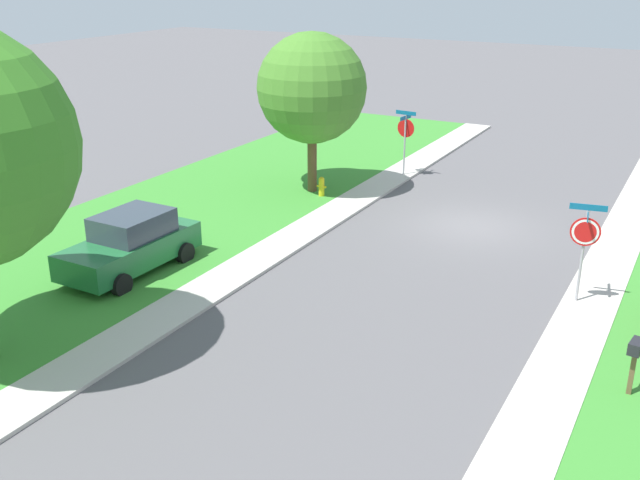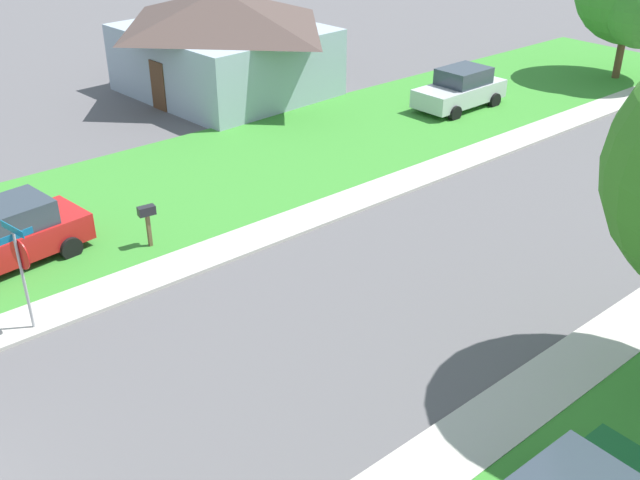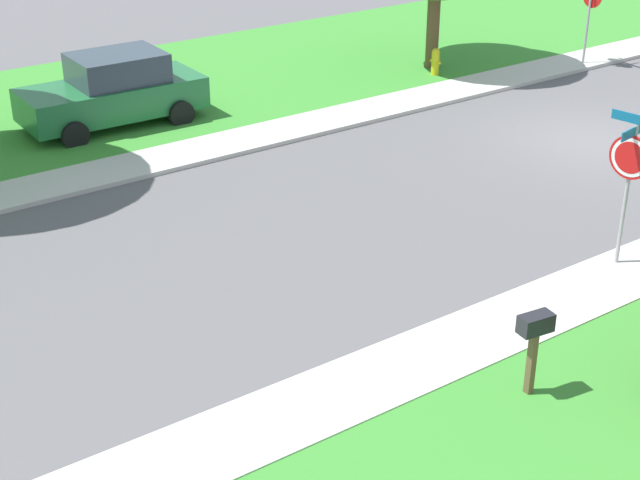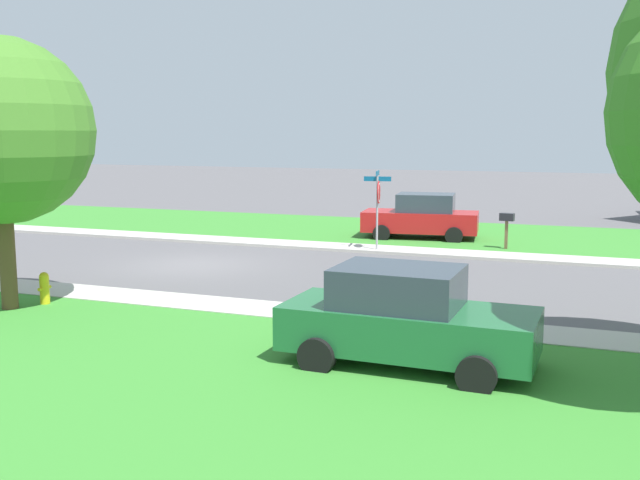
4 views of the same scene
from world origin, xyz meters
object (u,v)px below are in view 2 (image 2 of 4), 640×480
car_red_near_corner (7,236)px  house_left_setback (224,41)px  stop_sign_far_corner (20,261)px  mailbox (147,216)px  car_silver_far_down_street (460,89)px

car_red_near_corner → house_left_setback: 16.41m
car_red_near_corner → house_left_setback: (-9.43, 13.34, 1.50)m
stop_sign_far_corner → house_left_setback: bearing=132.5°
stop_sign_far_corner → car_red_near_corner: stop_sign_far_corner is taller
car_red_near_corner → mailbox: 3.72m
car_red_near_corner → mailbox: size_ratio=3.42×
mailbox → car_silver_far_down_street: bearing=98.9°
stop_sign_far_corner → mailbox: 4.53m
car_red_near_corner → stop_sign_far_corner: bearing=-11.9°
car_red_near_corner → car_silver_far_down_street: bearing=92.7°
stop_sign_far_corner → house_left_setback: house_left_setback is taller
car_silver_far_down_street → car_red_near_corner: size_ratio=0.97×
car_silver_far_down_street → house_left_setback: (-8.51, -6.37, 1.50)m
stop_sign_far_corner → house_left_setback: 19.09m
car_red_near_corner → house_left_setback: house_left_setback is taller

